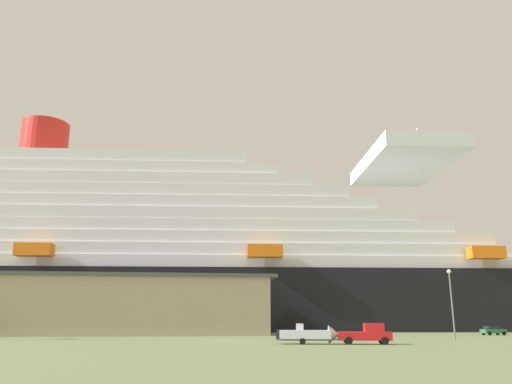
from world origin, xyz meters
TOP-DOWN VIEW (x-y plane):
  - ground_plane at (0.00, 30.00)m, footprint 600.00×600.00m
  - cruise_ship at (-12.05, 66.87)m, footprint 263.32×60.28m
  - terminal_building at (-21.80, 34.31)m, footprint 67.22×29.09m
  - pickup_truck at (14.06, -12.05)m, footprint 5.91×3.28m
  - small_boat_on_trailer at (8.34, -10.68)m, footprint 7.57×3.51m
  - street_lamp at (29.59, -2.71)m, footprint 0.56×0.56m
  - parked_car_green_wagon at (49.33, 18.96)m, footprint 4.29×2.10m

SIDE VIEW (x-z plane):
  - ground_plane at x=0.00m, z-range 0.00..0.00m
  - parked_car_green_wagon at x=49.33m, z-range 0.04..1.62m
  - small_boat_on_trailer at x=8.34m, z-range -0.11..2.04m
  - pickup_truck at x=14.06m, z-range -0.06..2.14m
  - terminal_building at x=-21.80m, z-range 0.02..10.32m
  - street_lamp at x=29.59m, z-range 1.27..10.38m
  - cruise_ship at x=-12.05m, z-range -14.51..48.40m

